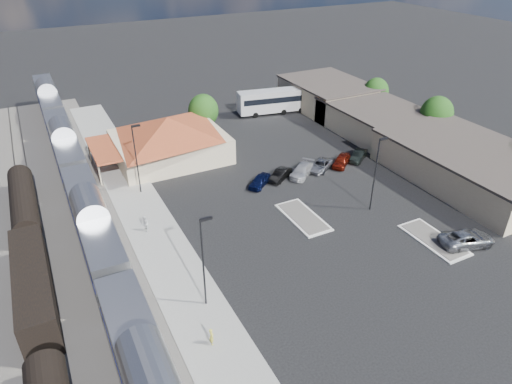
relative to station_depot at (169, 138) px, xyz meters
name	(u,v)px	position (x,y,z in m)	size (l,w,h in m)	color
ground	(281,236)	(4.56, -24.00, -3.13)	(280.00, 280.00, 0.00)	black
railbed	(65,249)	(-16.44, -16.00, -3.07)	(16.00, 100.00, 0.12)	#4C4944
platform	(156,236)	(-7.44, -18.00, -3.04)	(5.50, 92.00, 0.18)	gray
passenger_train	(94,230)	(-13.44, -18.20, -0.26)	(3.00, 104.00, 5.55)	silver
freight_cars	(35,288)	(-19.44, -23.39, -1.21)	(2.80, 46.00, 4.00)	black
station_depot	(169,138)	(0.00, 0.00, 0.00)	(18.35, 12.24, 6.20)	beige
buildings_east	(394,127)	(32.56, -9.72, -0.86)	(14.40, 51.40, 4.80)	#C6B28C
traffic_island_south	(303,217)	(8.56, -22.00, -3.03)	(3.30, 7.50, 0.21)	silver
traffic_island_north	(434,240)	(18.56, -32.00, -3.03)	(3.30, 7.50, 0.21)	silver
lamp_plat_s	(204,256)	(-6.34, -30.00, 2.21)	(1.08, 0.25, 9.00)	black
lamp_plat_n	(136,154)	(-6.34, -8.00, 2.21)	(1.08, 0.25, 9.00)	black
lamp_lot	(376,169)	(16.66, -24.00, 2.21)	(1.08, 0.25, 9.00)	black
tree_east_b	(437,114)	(38.56, -12.00, 1.09)	(4.94, 4.94, 6.96)	#382314
tree_east_c	(376,92)	(38.56, 2.00, 0.63)	(4.41, 4.41, 6.21)	#382314
tree_depot	(203,111)	(7.56, 6.00, 0.89)	(4.71, 4.71, 6.63)	#382314
suv	(467,239)	(20.88, -34.12, -2.33)	(2.67, 5.79, 1.61)	#9B9EA2
coach_bus	(275,100)	(22.33, 9.61, -0.71)	(13.38, 5.08, 4.20)	white
person_a	(211,336)	(-7.68, -34.39, -2.17)	(0.57, 0.38, 1.57)	gold
person_b	(145,224)	(-8.17, -16.69, -2.04)	(0.89, 0.69, 1.82)	silver
parked_car_a	(260,181)	(7.60, -13.06, -2.44)	(1.63, 4.06, 1.38)	#0C143E
parked_car_b	(280,175)	(10.80, -12.76, -2.45)	(1.44, 4.12, 1.36)	black
parked_car_c	(302,170)	(14.00, -13.06, -2.39)	(2.07, 5.08, 1.48)	silver
parked_car_d	(321,165)	(17.20, -12.76, -2.49)	(2.13, 4.63, 1.29)	gray
parked_car_e	(341,161)	(20.40, -13.06, -2.39)	(1.75, 4.35, 1.48)	maroon
parked_car_f	(358,156)	(23.60, -12.76, -2.43)	(1.48, 4.25, 1.40)	black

